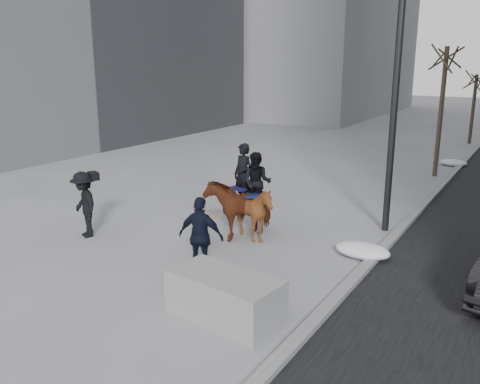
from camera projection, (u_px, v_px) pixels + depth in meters
The scene contains 11 objects.
ground at pixel (212, 267), 11.50m from camera, with size 120.00×120.00×0.00m, color gray.
curb at pixel (439, 189), 18.23m from camera, with size 0.25×90.00×0.12m, color gray.
planter at pixel (225, 297), 9.17m from camera, with size 2.07×1.04×0.83m, color gray.
tree_near at pixel (441, 106), 19.79m from camera, with size 1.20×1.20×5.61m, color #3A3122, non-canonical shape.
tree_far at pixel (473, 106), 27.79m from camera, with size 1.20×1.20×4.19m, color #332B1E, non-canonical shape.
mounted_left at pixel (241, 201), 13.47m from camera, with size 1.38×2.07×2.45m.
mounted_right at pixel (255, 206), 13.06m from camera, with size 1.57×1.67×2.29m.
feeder at pixel (201, 237), 10.91m from camera, with size 1.09×0.96×1.75m.
camera_crew at pixel (84, 204), 13.31m from camera, with size 1.30×1.07×1.75m.
lamppost at pixel (400, 42), 12.82m from camera, with size 0.25×1.28×9.09m.
snow_piles at pixel (413, 202), 16.19m from camera, with size 1.31×13.27×0.33m.
Camera 1 is at (6.11, -8.80, 4.58)m, focal length 38.00 mm.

